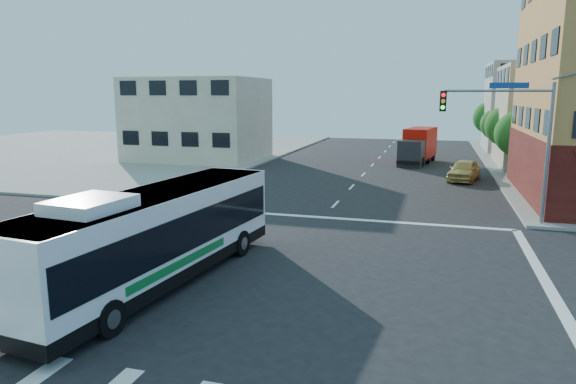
# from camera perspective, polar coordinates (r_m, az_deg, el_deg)

# --- Properties ---
(ground) EXTENTS (120.00, 120.00, 0.00)m
(ground) POSITION_cam_1_polar(r_m,az_deg,el_deg) (18.53, -2.45, -9.51)
(ground) COLOR black
(ground) RESTS_ON ground
(sidewalk_nw) EXTENTS (50.00, 50.00, 0.15)m
(sidewalk_nw) POSITION_cam_1_polar(r_m,az_deg,el_deg) (65.84, -22.09, 4.45)
(sidewalk_nw) COLOR gray
(sidewalk_nw) RESTS_ON ground
(building_east_near) EXTENTS (12.06, 10.06, 9.00)m
(building_east_near) POSITION_cam_1_polar(r_m,az_deg,el_deg) (51.75, 29.10, 7.31)
(building_east_near) COLOR tan
(building_east_near) RESTS_ON ground
(building_east_far) EXTENTS (12.06, 10.06, 10.00)m
(building_east_far) POSITION_cam_1_polar(r_m,az_deg,el_deg) (65.46, 26.46, 8.42)
(building_east_far) COLOR #A6A6A1
(building_east_far) RESTS_ON ground
(building_west) EXTENTS (12.06, 10.06, 8.00)m
(building_west) POSITION_cam_1_polar(r_m,az_deg,el_deg) (51.70, -9.90, 7.94)
(building_west) COLOR beige
(building_west) RESTS_ON ground
(signal_mast_ne) EXTENTS (7.91, 1.13, 8.07)m
(signal_mast_ne) POSITION_cam_1_polar(r_m,az_deg,el_deg) (27.34, 23.64, 6.86)
(signal_mast_ne) COLOR slate
(signal_mast_ne) RESTS_ON ground
(street_tree_a) EXTENTS (3.60, 3.60, 5.53)m
(street_tree_a) POSITION_cam_1_polar(r_m,az_deg,el_deg) (44.92, 24.34, 6.21)
(street_tree_a) COLOR #3A2515
(street_tree_a) RESTS_ON ground
(street_tree_b) EXTENTS (3.80, 3.80, 5.79)m
(street_tree_b) POSITION_cam_1_polar(r_m,az_deg,el_deg) (52.83, 23.16, 7.02)
(street_tree_b) COLOR #3A2515
(street_tree_b) RESTS_ON ground
(street_tree_c) EXTENTS (3.40, 3.40, 5.29)m
(street_tree_c) POSITION_cam_1_polar(r_m,az_deg,el_deg) (60.79, 22.26, 7.19)
(street_tree_c) COLOR #3A2515
(street_tree_c) RESTS_ON ground
(street_tree_d) EXTENTS (4.00, 4.00, 6.03)m
(street_tree_d) POSITION_cam_1_polar(r_m,az_deg,el_deg) (68.72, 21.61, 7.91)
(street_tree_d) COLOR #3A2515
(street_tree_d) RESTS_ON ground
(transit_bus) EXTENTS (3.80, 12.21, 3.55)m
(transit_bus) POSITION_cam_1_polar(r_m,az_deg,el_deg) (18.04, -14.35, -4.61)
(transit_bus) COLOR black
(transit_bus) RESTS_ON ground
(box_truck) EXTENTS (3.40, 7.57, 3.29)m
(box_truck) POSITION_cam_1_polar(r_m,az_deg,el_deg) (50.06, 14.24, 4.91)
(box_truck) COLOR black
(box_truck) RESTS_ON ground
(parked_car) EXTENTS (2.90, 4.97, 1.59)m
(parked_car) POSITION_cam_1_polar(r_m,az_deg,el_deg) (41.03, 18.99, 2.31)
(parked_car) COLOR tan
(parked_car) RESTS_ON ground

